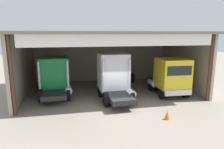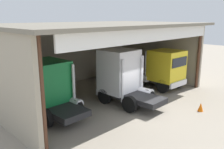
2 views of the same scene
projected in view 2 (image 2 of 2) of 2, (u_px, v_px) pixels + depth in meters
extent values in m
plane|color=gray|center=(147.00, 110.00, 15.36)|extent=(80.00, 80.00, 0.00)
cube|color=#9E937F|center=(65.00, 55.00, 21.08)|extent=(14.92, 0.24, 5.30)
cube|color=#9E937F|center=(156.00, 51.00, 23.01)|extent=(0.24, 9.22, 5.30)
cube|color=#6E6759|center=(102.00, 25.00, 17.01)|extent=(15.52, 9.90, 0.20)
cylinder|color=#4C2D1E|center=(42.00, 97.00, 9.90)|extent=(0.24, 0.24, 5.30)
cylinder|color=#4C2D1E|center=(199.00, 57.00, 19.77)|extent=(0.24, 0.24, 5.30)
cube|color=white|center=(153.00, 34.00, 13.99)|extent=(13.43, 0.12, 0.90)
cube|color=#197F3D|center=(45.00, 82.00, 14.41)|extent=(2.51, 2.66, 2.58)
cube|color=black|center=(33.00, 71.00, 15.19)|extent=(2.08, 0.12, 0.77)
cube|color=silver|center=(35.00, 98.00, 15.65)|extent=(2.32, 0.22, 0.44)
cube|color=#232326|center=(62.00, 110.00, 13.59)|extent=(1.92, 3.17, 0.36)
cylinder|color=silver|center=(41.00, 94.00, 12.72)|extent=(0.18, 0.18, 2.67)
cylinder|color=silver|center=(74.00, 86.00, 14.26)|extent=(0.18, 0.18, 2.67)
cylinder|color=silver|center=(74.00, 102.00, 14.53)|extent=(0.59, 1.21, 0.56)
cylinder|color=black|center=(26.00, 108.00, 14.37)|extent=(0.33, 1.07, 1.07)
cylinder|color=black|center=(56.00, 99.00, 15.88)|extent=(0.33, 1.07, 1.07)
cylinder|color=black|center=(46.00, 118.00, 12.88)|extent=(0.33, 1.07, 1.07)
cylinder|color=black|center=(77.00, 108.00, 14.38)|extent=(0.33, 1.07, 1.07)
cube|color=white|center=(119.00, 71.00, 16.46)|extent=(2.36, 2.24, 2.97)
cube|color=black|center=(108.00, 61.00, 17.08)|extent=(1.96, 0.11, 0.89)
cube|color=silver|center=(107.00, 89.00, 17.61)|extent=(2.19, 0.22, 0.44)
cube|color=#232326|center=(139.00, 98.00, 15.60)|extent=(1.81, 3.38, 0.36)
cylinder|color=silver|center=(122.00, 81.00, 14.98)|extent=(0.18, 0.18, 2.83)
cylinder|color=silver|center=(142.00, 75.00, 16.44)|extent=(0.18, 0.18, 2.83)
cylinder|color=silver|center=(145.00, 92.00, 16.50)|extent=(0.59, 1.21, 0.56)
cylinder|color=black|center=(105.00, 96.00, 16.47)|extent=(0.33, 1.09, 1.08)
cylinder|color=black|center=(123.00, 90.00, 17.87)|extent=(0.33, 1.09, 1.08)
cylinder|color=black|center=(130.00, 104.00, 14.94)|extent=(0.33, 1.09, 1.08)
cylinder|color=black|center=(148.00, 97.00, 16.35)|extent=(0.33, 1.09, 1.08)
cube|color=yellow|center=(167.00, 65.00, 19.44)|extent=(2.48, 2.44, 2.48)
cube|color=black|center=(180.00, 62.00, 18.48)|extent=(2.04, 0.14, 0.74)
cube|color=silver|center=(178.00, 84.00, 18.88)|extent=(2.28, 0.25, 0.44)
cube|color=#232326|center=(147.00, 76.00, 21.16)|extent=(1.93, 3.64, 0.36)
cylinder|color=silver|center=(161.00, 63.00, 21.13)|extent=(0.18, 0.18, 2.63)
cylinder|color=silver|center=(146.00, 67.00, 19.72)|extent=(0.18, 0.18, 2.63)
cylinder|color=silver|center=(142.00, 78.00, 20.20)|extent=(0.60, 1.22, 0.56)
cylinder|color=black|center=(177.00, 81.00, 20.15)|extent=(0.34, 1.12, 1.11)
cylinder|color=black|center=(163.00, 86.00, 18.77)|extent=(0.34, 1.12, 1.11)
cylinder|color=black|center=(154.00, 76.00, 21.89)|extent=(0.34, 1.12, 1.11)
cylinder|color=black|center=(140.00, 80.00, 20.51)|extent=(0.34, 1.12, 1.11)
cylinder|color=#194CB2|center=(101.00, 75.00, 22.82)|extent=(0.58, 0.58, 0.93)
cube|color=black|center=(102.00, 76.00, 22.34)|extent=(0.90, 0.60, 1.00)
cone|color=orange|center=(201.00, 107.00, 15.18)|extent=(0.36, 0.36, 0.56)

